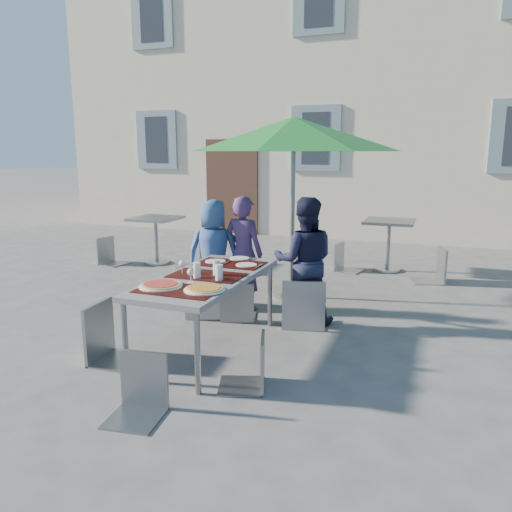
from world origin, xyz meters
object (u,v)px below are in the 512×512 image
at_px(cafe_table_0, 156,231).
at_px(bg_chair_l_0, 109,235).
at_px(chair_4, 252,332).
at_px(bg_chair_r_1, 436,244).
at_px(dining_table, 207,281).
at_px(child_2, 304,261).
at_px(chair_1, 238,278).
at_px(chair_5, 137,350).
at_px(patio_umbrella, 294,135).
at_px(bg_chair_r_0, 194,235).
at_px(chair_2, 305,273).
at_px(chair_0, 206,265).
at_px(cafe_table_1, 389,234).
at_px(chair_3, 107,297).
at_px(pizza_near_right, 204,289).
at_px(child_1, 243,253).
at_px(child_0, 214,254).
at_px(bg_chair_l_1, 345,241).
at_px(pizza_near_left, 161,285).

xyz_separation_m(cafe_table_0, bg_chair_l_0, (-0.75, -0.32, -0.07)).
xyz_separation_m(chair_4, bg_chair_r_1, (1.30, 4.16, 0.09)).
distance_m(dining_table, child_2, 1.30).
bearing_deg(chair_1, child_2, 16.46).
xyz_separation_m(dining_table, chair_5, (0.07, -1.29, -0.20)).
height_order(patio_umbrella, bg_chair_r_0, patio_umbrella).
xyz_separation_m(child_2, bg_chair_r_0, (-2.35, 1.82, -0.12)).
xyz_separation_m(chair_2, bg_chair_r_0, (-2.40, 1.99, -0.03)).
bearing_deg(bg_chair_r_0, chair_2, -39.65).
bearing_deg(chair_0, chair_5, -76.34).
distance_m(child_2, cafe_table_1, 3.00).
relative_size(chair_0, cafe_table_0, 1.30).
bearing_deg(bg_chair_r_1, cafe_table_1, 146.07).
xyz_separation_m(chair_2, chair_3, (-1.45, -1.51, -0.01)).
bearing_deg(pizza_near_right, chair_1, 101.70).
relative_size(chair_2, cafe_table_1, 1.27).
distance_m(chair_4, cafe_table_1, 4.69).
bearing_deg(cafe_table_1, dining_table, -107.26).
distance_m(bg_chair_l_0, cafe_table_1, 4.73).
bearing_deg(chair_3, child_1, 73.42).
bearing_deg(child_1, chair_3, 80.78).
distance_m(pizza_near_right, chair_5, 0.86).
xyz_separation_m(chair_0, bg_chair_r_0, (-1.24, 2.06, -0.03)).
xyz_separation_m(child_0, patio_umbrella, (0.79, 0.74, 1.44)).
bearing_deg(bg_chair_r_1, chair_4, -107.39).
bearing_deg(bg_chair_l_1, chair_5, -95.90).
height_order(chair_5, bg_chair_l_0, bg_chair_l_0).
bearing_deg(child_1, chair_5, 102.69).
relative_size(chair_2, chair_4, 1.26).
xyz_separation_m(bg_chair_r_0, bg_chair_r_1, (3.69, 0.62, -0.02)).
distance_m(chair_3, patio_umbrella, 3.16).
bearing_deg(cafe_table_0, child_0, -42.96).
bearing_deg(chair_1, chair_2, 3.14).
distance_m(child_0, bg_chair_r_1, 3.41).
distance_m(chair_0, cafe_table_1, 3.61).
bearing_deg(cafe_table_1, cafe_table_0, -166.99).
bearing_deg(bg_chair_r_1, chair_0, -132.50).
distance_m(chair_2, bg_chair_l_1, 2.86).
xyz_separation_m(patio_umbrella, cafe_table_0, (-2.79, 1.12, -1.53)).
bearing_deg(chair_3, patio_umbrella, 69.52).
height_order(chair_2, bg_chair_r_0, chair_2).
relative_size(chair_3, cafe_table_1, 1.24).
relative_size(child_0, child_1, 0.96).
relative_size(pizza_near_left, bg_chair_r_1, 0.39).
distance_m(patio_umbrella, cafe_table_1, 2.71).
distance_m(cafe_table_0, bg_chair_r_1, 4.57).
bearing_deg(child_1, pizza_near_right, 109.53).
xyz_separation_m(pizza_near_right, chair_4, (0.47, -0.11, -0.28)).
height_order(pizza_near_left, cafe_table_0, cafe_table_0).
bearing_deg(chair_1, cafe_table_1, 67.13).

